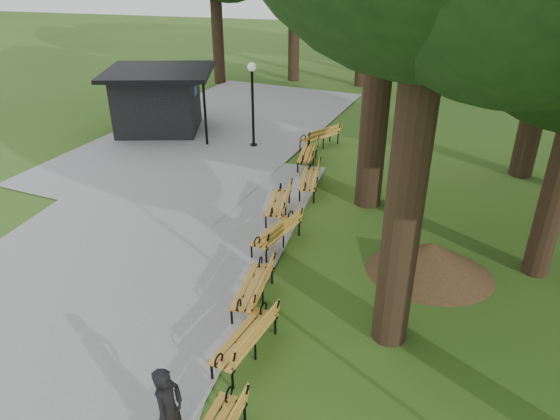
% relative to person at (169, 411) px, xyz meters
% --- Properties ---
extents(ground, '(100.00, 100.00, 0.00)m').
position_rel_person_xyz_m(ground, '(0.32, 1.00, -0.81)').
color(ground, '#305819').
rests_on(ground, ground).
extents(path, '(12.00, 38.00, 0.06)m').
position_rel_person_xyz_m(path, '(-3.68, 4.00, -0.78)').
color(path, gray).
rests_on(path, ground).
extents(person, '(0.44, 0.62, 1.62)m').
position_rel_person_xyz_m(person, '(0.00, 0.00, 0.00)').
color(person, black).
rests_on(person, ground).
extents(kiosk, '(4.98, 4.58, 2.63)m').
position_rel_person_xyz_m(kiosk, '(-6.96, 14.35, 0.51)').
color(kiosk, black).
rests_on(kiosk, ground).
extents(lamp_post, '(0.32, 0.32, 3.25)m').
position_rel_person_xyz_m(lamp_post, '(-2.56, 13.44, 1.52)').
color(lamp_post, black).
rests_on(lamp_post, ground).
extents(dirt_mound, '(2.53, 2.53, 0.87)m').
position_rel_person_xyz_m(dirt_mound, '(4.00, 5.93, -0.37)').
color(dirt_mound, '#47301C').
rests_on(dirt_mound, ground).
extents(bench_3, '(1.07, 2.00, 0.88)m').
position_rel_person_xyz_m(bench_3, '(0.51, 2.23, -0.37)').
color(bench_3, gold).
rests_on(bench_3, ground).
extents(bench_4, '(0.64, 1.90, 0.88)m').
position_rel_person_xyz_m(bench_4, '(0.19, 3.84, -0.37)').
color(bench_4, gold).
rests_on(bench_4, ground).
extents(bench_5, '(1.20, 2.00, 0.88)m').
position_rel_person_xyz_m(bench_5, '(0.12, 6.29, -0.37)').
color(bench_5, gold).
rests_on(bench_5, ground).
extents(bench_6, '(0.80, 1.95, 0.88)m').
position_rel_person_xyz_m(bench_6, '(-0.24, 7.98, -0.37)').
color(bench_6, gold).
rests_on(bench_6, ground).
extents(bench_7, '(0.83, 1.96, 0.88)m').
position_rel_person_xyz_m(bench_7, '(0.32, 9.85, -0.37)').
color(bench_7, gold).
rests_on(bench_7, ground).
extents(bench_8, '(0.74, 1.93, 0.88)m').
position_rel_person_xyz_m(bench_8, '(-0.15, 12.02, -0.37)').
color(bench_8, gold).
rests_on(bench_8, ground).
extents(bench_9, '(1.63, 1.92, 0.88)m').
position_rel_person_xyz_m(bench_9, '(-0.04, 13.96, -0.37)').
color(bench_9, gold).
rests_on(bench_9, ground).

